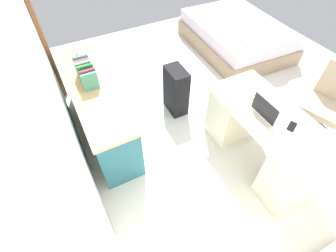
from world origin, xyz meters
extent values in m
plane|color=silver|center=(0.00, 0.00, 0.00)|extent=(5.36, 5.36, 0.00)
cube|color=white|center=(0.00, 2.03, 1.30)|extent=(4.36, 0.10, 2.59)
cube|color=brown|center=(1.63, 1.95, 1.02)|extent=(0.88, 0.05, 2.04)
cube|color=beige|center=(-1.04, 0.17, 0.71)|extent=(1.45, 0.68, 0.04)
cube|color=beige|center=(-1.53, 0.17, 0.34)|extent=(0.41, 0.60, 0.69)
cube|color=beige|center=(-0.55, 0.16, 0.34)|extent=(0.41, 0.60, 0.69)
cylinder|color=black|center=(-1.05, -0.73, 0.02)|extent=(0.52, 0.52, 0.04)
cylinder|color=black|center=(-1.05, -0.73, 0.21)|extent=(0.06, 0.06, 0.42)
cube|color=tan|center=(-1.05, -0.73, 0.46)|extent=(0.58, 0.58, 0.08)
cube|color=#235B6B|center=(0.26, 1.65, 0.35)|extent=(1.76, 0.44, 0.71)
cube|color=tan|center=(0.26, 1.65, 0.73)|extent=(1.80, 0.48, 0.04)
cube|color=#1E4E5B|center=(-0.14, 1.42, 0.19)|extent=(0.67, 0.01, 0.25)
cube|color=#1E4E5B|center=(0.65, 1.42, 0.19)|extent=(0.67, 0.01, 0.25)
cube|color=gray|center=(1.10, -1.16, 0.14)|extent=(1.97, 1.50, 0.28)
cube|color=silver|center=(1.10, -1.16, 0.38)|extent=(1.91, 1.43, 0.20)
cube|color=white|center=(0.43, -1.12, 0.53)|extent=(0.52, 0.70, 0.10)
cube|color=black|center=(0.16, 0.61, 0.33)|extent=(0.37, 0.23, 0.67)
cube|color=silver|center=(-0.98, 0.17, 0.73)|extent=(0.31, 0.22, 0.02)
cube|color=black|center=(-0.98, 0.28, 0.84)|extent=(0.31, 0.02, 0.19)
ellipsoid|color=white|center=(-0.72, 0.17, 0.74)|extent=(0.06, 0.10, 0.03)
cube|color=black|center=(-1.21, 0.11, 0.73)|extent=(0.12, 0.15, 0.01)
cube|color=#438674|center=(0.19, 1.65, 0.85)|extent=(0.03, 0.17, 0.21)
cube|color=maroon|center=(0.23, 1.65, 0.86)|extent=(0.03, 0.17, 0.23)
cube|color=#286A4F|center=(0.27, 1.65, 0.84)|extent=(0.03, 0.17, 0.19)
cube|color=#1B6C31|center=(0.31, 1.65, 0.86)|extent=(0.02, 0.17, 0.23)
cube|color=#74A73B|center=(0.35, 1.65, 0.85)|extent=(0.03, 0.17, 0.21)
cube|color=slate|center=(0.39, 1.65, 0.86)|extent=(0.04, 0.17, 0.23)
cube|color=teal|center=(0.43, 1.65, 0.85)|extent=(0.03, 0.17, 0.21)
cube|color=#B54B44|center=(0.47, 1.65, 0.85)|extent=(0.04, 0.17, 0.21)
cube|color=#406C81|center=(0.51, 1.65, 0.87)|extent=(0.04, 0.17, 0.24)
cone|color=red|center=(0.80, 1.65, 0.80)|extent=(0.08, 0.08, 0.11)
camera|label=1|loc=(-2.03, 1.88, 2.49)|focal=26.19mm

